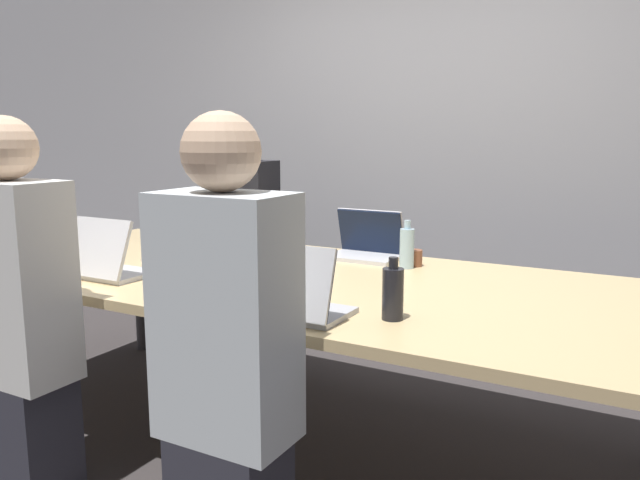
{
  "coord_description": "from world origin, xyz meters",
  "views": [
    {
      "loc": [
        1.36,
        -2.27,
        1.34
      ],
      "look_at": [
        0.05,
        0.1,
        0.88
      ],
      "focal_mm": 35.0,
      "sensor_mm": 36.0,
      "label": 1
    }
  ],
  "objects_px": {
    "person_near_midright": "(227,360)",
    "stapler": "(206,272)",
    "laptop_near_left": "(107,261)",
    "laptop_far_center": "(367,244)",
    "cup_far_center": "(414,258)",
    "bottle_far_center": "(407,248)",
    "person_far_left": "(244,241)",
    "bottle_far_left": "(158,225)",
    "cup_near_midright": "(244,292)",
    "bottle_near_midright": "(393,293)",
    "person_near_left": "(19,316)",
    "laptop_near_midright": "(295,297)",
    "laptop_far_left": "(207,227)",
    "cup_far_left": "(175,229)"
  },
  "relations": [
    {
      "from": "person_near_midright",
      "to": "stapler",
      "type": "xyz_separation_m",
      "value": [
        -0.61,
        0.65,
        0.07
      ]
    },
    {
      "from": "person_near_midright",
      "to": "laptop_near_left",
      "type": "distance_m",
      "value": 1.09
    },
    {
      "from": "laptop_far_center",
      "to": "cup_far_center",
      "type": "relative_size",
      "value": 4.5
    },
    {
      "from": "laptop_far_center",
      "to": "bottle_far_center",
      "type": "height_order",
      "value": "laptop_far_center"
    },
    {
      "from": "cup_far_center",
      "to": "person_near_midright",
      "type": "bearing_deg",
      "value": -93.91
    },
    {
      "from": "stapler",
      "to": "laptop_far_center",
      "type": "bearing_deg",
      "value": 26.29
    },
    {
      "from": "laptop_far_center",
      "to": "person_near_midright",
      "type": "bearing_deg",
      "value": -82.4
    },
    {
      "from": "person_far_left",
      "to": "bottle_far_left",
      "type": "bearing_deg",
      "value": -122.53
    },
    {
      "from": "cup_near_midright",
      "to": "laptop_near_left",
      "type": "xyz_separation_m",
      "value": [
        -0.75,
        0.05,
        0.03
      ]
    },
    {
      "from": "laptop_far_center",
      "to": "bottle_far_center",
      "type": "relative_size",
      "value": 1.55
    },
    {
      "from": "bottle_far_center",
      "to": "laptop_near_left",
      "type": "distance_m",
      "value": 1.33
    },
    {
      "from": "bottle_near_midright",
      "to": "person_near_left",
      "type": "xyz_separation_m",
      "value": [
        -1.26,
        -0.49,
        -0.13
      ]
    },
    {
      "from": "laptop_near_midright",
      "to": "cup_near_midright",
      "type": "bearing_deg",
      "value": -15.27
    },
    {
      "from": "person_near_midright",
      "to": "laptop_near_left",
      "type": "bearing_deg",
      "value": -24.81
    },
    {
      "from": "person_near_midright",
      "to": "person_far_left",
      "type": "relative_size",
      "value": 1.01
    },
    {
      "from": "laptop_near_midright",
      "to": "bottle_far_left",
      "type": "distance_m",
      "value": 1.79
    },
    {
      "from": "person_near_midright",
      "to": "bottle_near_midright",
      "type": "relative_size",
      "value": 6.65
    },
    {
      "from": "bottle_far_left",
      "to": "laptop_near_midright",
      "type": "bearing_deg",
      "value": -32.36
    },
    {
      "from": "bottle_far_center",
      "to": "laptop_far_left",
      "type": "relative_size",
      "value": 0.68
    },
    {
      "from": "person_near_midright",
      "to": "laptop_far_center",
      "type": "distance_m",
      "value": 1.41
    },
    {
      "from": "cup_near_midright",
      "to": "stapler",
      "type": "bearing_deg",
      "value": 146.8
    },
    {
      "from": "cup_far_left",
      "to": "bottle_far_left",
      "type": "height_order",
      "value": "bottle_far_left"
    },
    {
      "from": "person_near_left",
      "to": "cup_far_left",
      "type": "distance_m",
      "value": 1.51
    },
    {
      "from": "laptop_far_center",
      "to": "person_near_left",
      "type": "xyz_separation_m",
      "value": [
        -0.75,
        -1.4,
        -0.11
      ]
    },
    {
      "from": "cup_far_center",
      "to": "person_far_left",
      "type": "distance_m",
      "value": 1.35
    },
    {
      "from": "cup_far_left",
      "to": "bottle_far_center",
      "type": "bearing_deg",
      "value": -5.64
    },
    {
      "from": "person_far_left",
      "to": "laptop_far_center",
      "type": "bearing_deg",
      "value": -19.16
    },
    {
      "from": "bottle_near_midright",
      "to": "laptop_far_center",
      "type": "relative_size",
      "value": 0.61
    },
    {
      "from": "person_near_midright",
      "to": "stapler",
      "type": "distance_m",
      "value": 0.89
    },
    {
      "from": "laptop_near_midright",
      "to": "stapler",
      "type": "height_order",
      "value": "laptop_near_midright"
    },
    {
      "from": "stapler",
      "to": "bottle_far_left",
      "type": "bearing_deg",
      "value": 109.76
    },
    {
      "from": "bottle_far_center",
      "to": "stapler",
      "type": "relative_size",
      "value": 1.5
    },
    {
      "from": "bottle_near_midright",
      "to": "laptop_far_center",
      "type": "distance_m",
      "value": 1.04
    },
    {
      "from": "person_near_left",
      "to": "bottle_far_left",
      "type": "height_order",
      "value": "person_near_left"
    },
    {
      "from": "person_near_midright",
      "to": "cup_far_left",
      "type": "height_order",
      "value": "person_near_midright"
    },
    {
      "from": "cup_far_center",
      "to": "person_far_left",
      "type": "xyz_separation_m",
      "value": [
        -1.28,
        0.42,
        -0.09
      ]
    },
    {
      "from": "cup_far_center",
      "to": "bottle_far_left",
      "type": "distance_m",
      "value": 1.57
    },
    {
      "from": "stapler",
      "to": "laptop_near_left",
      "type": "bearing_deg",
      "value": 174.12
    },
    {
      "from": "laptop_far_center",
      "to": "bottle_far_left",
      "type": "distance_m",
      "value": 1.29
    },
    {
      "from": "cup_far_center",
      "to": "cup_far_left",
      "type": "distance_m",
      "value": 1.55
    },
    {
      "from": "laptop_far_left",
      "to": "cup_far_left",
      "type": "bearing_deg",
      "value": -179.67
    },
    {
      "from": "person_near_midright",
      "to": "laptop_far_center",
      "type": "xyz_separation_m",
      "value": [
        -0.19,
        1.39,
        0.11
      ]
    },
    {
      "from": "laptop_near_left",
      "to": "laptop_far_center",
      "type": "bearing_deg",
      "value": -130.29
    },
    {
      "from": "person_near_midright",
      "to": "laptop_near_midright",
      "type": "bearing_deg",
      "value": -95.55
    },
    {
      "from": "person_near_left",
      "to": "stapler",
      "type": "xyz_separation_m",
      "value": [
        0.33,
        0.66,
        0.07
      ]
    },
    {
      "from": "laptop_near_left",
      "to": "cup_far_left",
      "type": "distance_m",
      "value": 1.07
    },
    {
      "from": "cup_near_midright",
      "to": "person_far_left",
      "type": "height_order",
      "value": "person_far_left"
    },
    {
      "from": "laptop_far_left",
      "to": "cup_near_midright",
      "type": "bearing_deg",
      "value": -45.61
    },
    {
      "from": "bottle_near_midright",
      "to": "person_far_left",
      "type": "distance_m",
      "value": 1.97
    },
    {
      "from": "cup_near_midright",
      "to": "laptop_near_left",
      "type": "height_order",
      "value": "laptop_near_left"
    }
  ]
}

